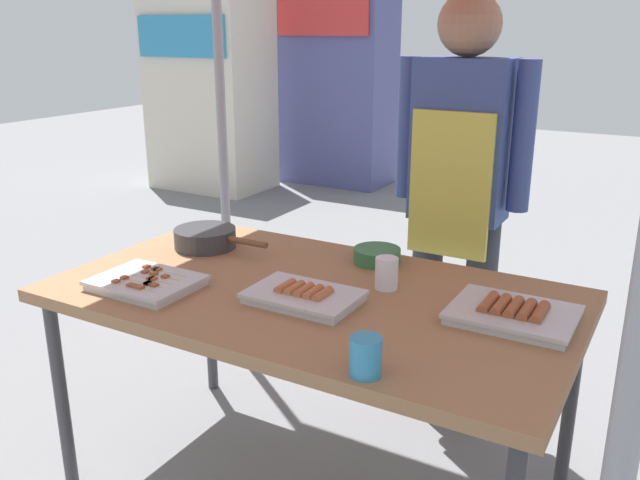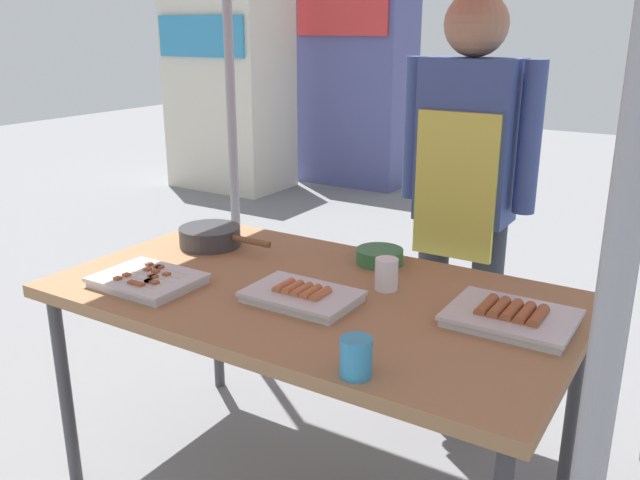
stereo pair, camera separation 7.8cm
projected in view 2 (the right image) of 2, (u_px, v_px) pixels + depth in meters
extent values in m
cube|color=#9E724C|center=(312.00, 296.00, 2.08)|extent=(1.60, 0.90, 0.04)
cylinder|color=#3F3F44|center=(65.00, 392.00, 2.26)|extent=(0.04, 0.04, 0.71)
cylinder|color=#3F3F44|center=(216.00, 312.00, 2.89)|extent=(0.04, 0.04, 0.71)
cylinder|color=#3F3F44|center=(572.00, 412.00, 2.14)|extent=(0.04, 0.04, 0.71)
cylinder|color=gray|center=(606.00, 352.00, 0.83)|extent=(0.04, 0.04, 2.29)
cylinder|color=gray|center=(231.00, 113.00, 3.08)|extent=(0.04, 0.04, 2.29)
cube|color=silver|center=(302.00, 298.00, 1.99)|extent=(0.32, 0.21, 0.02)
cube|color=silver|center=(302.00, 293.00, 1.98)|extent=(0.33, 0.22, 0.01)
cylinder|color=#B7663D|center=(284.00, 287.00, 2.01)|extent=(0.03, 0.09, 0.03)
cylinder|color=#B7663D|center=(293.00, 289.00, 2.00)|extent=(0.03, 0.09, 0.03)
cylinder|color=#B7663D|center=(302.00, 291.00, 1.98)|extent=(0.03, 0.09, 0.03)
cylinder|color=#B7663D|center=(311.00, 293.00, 1.96)|extent=(0.03, 0.09, 0.03)
cylinder|color=#B7663D|center=(320.00, 295.00, 1.95)|extent=(0.03, 0.09, 0.03)
cube|color=silver|center=(148.00, 282.00, 2.11)|extent=(0.30, 0.23, 0.02)
cube|color=silver|center=(148.00, 278.00, 2.11)|extent=(0.32, 0.25, 0.01)
cylinder|color=tan|center=(130.00, 283.00, 2.05)|extent=(0.21, 0.01, 0.01)
cube|color=#9E512D|center=(141.00, 286.00, 2.02)|extent=(0.02, 0.02, 0.02)
cube|color=#9E512D|center=(118.00, 280.00, 2.08)|extent=(0.02, 0.02, 0.02)
cube|color=#9E512D|center=(132.00, 284.00, 2.04)|extent=(0.02, 0.02, 0.02)
cube|color=#9E512D|center=(136.00, 285.00, 2.03)|extent=(0.02, 0.02, 0.02)
cylinder|color=tan|center=(139.00, 280.00, 2.08)|extent=(0.21, 0.01, 0.01)
cube|color=#9E512D|center=(155.00, 284.00, 2.04)|extent=(0.02, 0.02, 0.02)
cube|color=#9E512D|center=(127.00, 277.00, 2.10)|extent=(0.02, 0.02, 0.02)
cube|color=#9E512D|center=(149.00, 283.00, 2.06)|extent=(0.02, 0.02, 0.02)
cube|color=#9E512D|center=(149.00, 283.00, 2.06)|extent=(0.02, 0.02, 0.02)
cylinder|color=tan|center=(147.00, 276.00, 2.11)|extent=(0.21, 0.01, 0.01)
cube|color=#9E512D|center=(154.00, 278.00, 2.09)|extent=(0.02, 0.02, 0.02)
cube|color=#9E512D|center=(152.00, 278.00, 2.10)|extent=(0.02, 0.02, 0.02)
cylinder|color=tan|center=(156.00, 273.00, 2.14)|extent=(0.21, 0.01, 0.01)
cube|color=#9E512D|center=(156.00, 273.00, 2.14)|extent=(0.02, 0.02, 0.02)
cube|color=#9E512D|center=(167.00, 276.00, 2.11)|extent=(0.02, 0.02, 0.02)
cube|color=#9E512D|center=(148.00, 271.00, 2.15)|extent=(0.02, 0.02, 0.02)
cylinder|color=tan|center=(164.00, 270.00, 2.16)|extent=(0.21, 0.01, 0.01)
cube|color=#9E512D|center=(149.00, 266.00, 2.20)|extent=(0.02, 0.02, 0.02)
cube|color=#9E512D|center=(158.00, 268.00, 2.18)|extent=(0.02, 0.02, 0.02)
cube|color=#9E512D|center=(160.00, 269.00, 2.17)|extent=(0.02, 0.02, 0.02)
cube|color=silver|center=(511.00, 320.00, 1.84)|extent=(0.33, 0.25, 0.02)
cube|color=silver|center=(511.00, 315.00, 1.84)|extent=(0.34, 0.26, 0.01)
cylinder|color=#9E512D|center=(486.00, 306.00, 1.87)|extent=(0.03, 0.13, 0.03)
cylinder|color=#9E512D|center=(499.00, 309.00, 1.85)|extent=(0.03, 0.13, 0.03)
cylinder|color=#9E512D|center=(512.00, 311.00, 1.83)|extent=(0.03, 0.13, 0.03)
cylinder|color=#9E512D|center=(525.00, 314.00, 1.81)|extent=(0.03, 0.13, 0.03)
cylinder|color=#9E512D|center=(538.00, 317.00, 1.80)|extent=(0.03, 0.13, 0.03)
cylinder|color=#38383A|center=(210.00, 236.00, 2.49)|extent=(0.23, 0.23, 0.07)
cylinder|color=brown|center=(251.00, 241.00, 2.38)|extent=(0.16, 0.02, 0.02)
cylinder|color=#386B33|center=(210.00, 230.00, 2.48)|extent=(0.21, 0.21, 0.01)
cylinder|color=#33723F|center=(380.00, 256.00, 2.30)|extent=(0.16, 0.16, 0.05)
cylinder|color=#338CBF|center=(356.00, 357.00, 1.56)|extent=(0.08, 0.08, 0.10)
cylinder|color=white|center=(386.00, 274.00, 2.07)|extent=(0.07, 0.07, 0.10)
cylinder|color=#333842|center=(430.00, 314.00, 2.71)|extent=(0.12, 0.12, 0.83)
cylinder|color=#333842|center=(483.00, 326.00, 2.60)|extent=(0.12, 0.12, 0.83)
cube|color=#384C8C|center=(468.00, 141.00, 2.44)|extent=(0.34, 0.20, 0.59)
cube|color=#D8CC4C|center=(455.00, 187.00, 2.40)|extent=(0.30, 0.02, 0.53)
cylinder|color=#384C8C|center=(413.00, 129.00, 2.54)|extent=(0.08, 0.08, 0.53)
cylinder|color=#384C8C|center=(530.00, 138.00, 2.32)|extent=(0.08, 0.08, 0.53)
sphere|color=#9E7256|center=(476.00, 24.00, 2.31)|extent=(0.23, 0.23, 0.23)
cube|color=#4C518C|center=(357.00, 81.00, 6.59)|extent=(1.06, 0.60, 2.03)
cube|color=red|center=(341.00, 15.00, 6.14)|extent=(0.95, 0.03, 0.36)
cube|color=beige|center=(230.00, 94.00, 6.45)|extent=(1.08, 0.72, 1.80)
cube|color=#338CBF|center=(200.00, 36.00, 5.98)|extent=(0.97, 0.03, 0.36)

